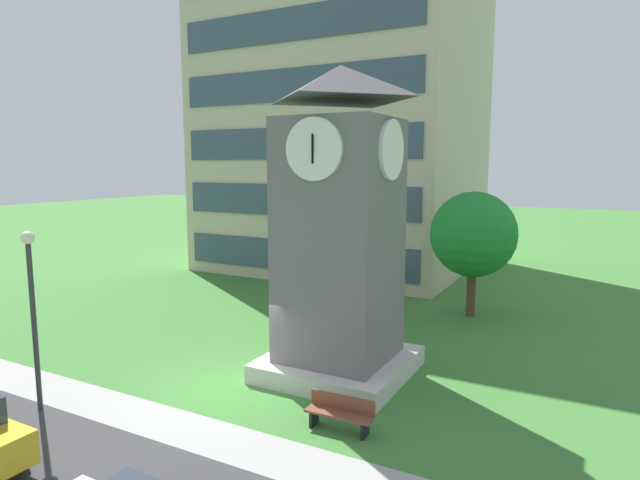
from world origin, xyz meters
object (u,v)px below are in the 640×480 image
(clock_tower, at_px, (340,242))
(street_lamp, at_px, (32,298))
(park_bench, at_px, (340,413))
(tree_streetside, at_px, (473,235))

(clock_tower, distance_m, street_lamp, 8.97)
(clock_tower, xyz_separation_m, park_bench, (1.70, -3.42, -3.91))
(street_lamp, distance_m, tree_streetside, 17.47)
(tree_streetside, bearing_deg, street_lamp, -119.20)
(park_bench, distance_m, street_lamp, 8.88)
(street_lamp, bearing_deg, park_bench, 20.23)
(clock_tower, relative_size, park_bench, 5.42)
(clock_tower, xyz_separation_m, street_lamp, (-6.23, -6.34, -1.17))
(clock_tower, height_order, tree_streetside, clock_tower)
(clock_tower, distance_m, park_bench, 5.47)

